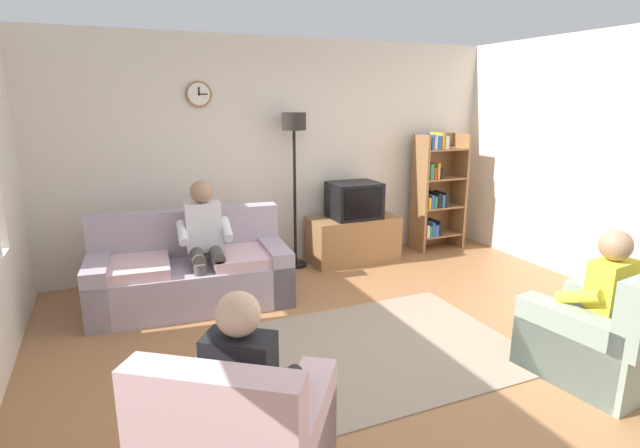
{
  "coord_description": "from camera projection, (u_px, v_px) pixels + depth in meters",
  "views": [
    {
      "loc": [
        -1.97,
        -3.08,
        2.0
      ],
      "look_at": [
        -0.14,
        1.18,
        0.82
      ],
      "focal_mm": 27.68,
      "sensor_mm": 36.0,
      "label": 1
    }
  ],
  "objects": [
    {
      "name": "ground_plane",
      "position": [
        393.0,
        353.0,
        3.99
      ],
      "size": [
        12.0,
        12.0,
        0.0
      ],
      "primitive_type": "plane",
      "color": "#9E6B42"
    },
    {
      "name": "back_wall_assembly",
      "position": [
        283.0,
        153.0,
        6.03
      ],
      "size": [
        6.2,
        0.17,
        2.7
      ],
      "color": "silver",
      "rests_on": "ground_plane"
    },
    {
      "name": "couch",
      "position": [
        191.0,
        273.0,
        4.92
      ],
      "size": [
        1.96,
        1.02,
        0.9
      ],
      "color": "#A899A8",
      "rests_on": "ground_plane"
    },
    {
      "name": "tv_stand",
      "position": [
        353.0,
        239.0,
        6.22
      ],
      "size": [
        1.1,
        0.56,
        0.57
      ],
      "color": "olive",
      "rests_on": "ground_plane"
    },
    {
      "name": "tv",
      "position": [
        354.0,
        200.0,
        6.08
      ],
      "size": [
        0.6,
        0.49,
        0.44
      ],
      "color": "black",
      "rests_on": "tv_stand"
    },
    {
      "name": "bookshelf",
      "position": [
        435.0,
        190.0,
        6.64
      ],
      "size": [
        0.68,
        0.36,
        1.58
      ],
      "color": "olive",
      "rests_on": "ground_plane"
    },
    {
      "name": "floor_lamp",
      "position": [
        294.0,
        147.0,
        5.74
      ],
      "size": [
        0.28,
        0.28,
        1.85
      ],
      "color": "black",
      "rests_on": "ground_plane"
    },
    {
      "name": "armchair_near_window",
      "position": [
        244.0,
        445.0,
        2.51
      ],
      "size": [
        1.16,
        1.18,
        0.9
      ],
      "color": "beige",
      "rests_on": "ground_plane"
    },
    {
      "name": "armchair_near_bookshelf",
      "position": [
        602.0,
        340.0,
        3.61
      ],
      "size": [
        0.92,
        0.99,
        0.9
      ],
      "color": "gray",
      "rests_on": "ground_plane"
    },
    {
      "name": "area_rug",
      "position": [
        379.0,
        348.0,
        4.06
      ],
      "size": [
        2.2,
        1.7,
        0.01
      ],
      "primitive_type": "cube",
      "color": "gray",
      "rests_on": "ground_plane"
    },
    {
      "name": "person_on_couch",
      "position": [
        205.0,
        237.0,
        4.78
      ],
      "size": [
        0.53,
        0.56,
        1.24
      ],
      "color": "silver",
      "rests_on": "ground_plane"
    },
    {
      "name": "person_in_left_armchair",
      "position": [
        247.0,
        380.0,
        2.52
      ],
      "size": [
        0.62,
        0.64,
        1.12
      ],
      "color": "black",
      "rests_on": "ground_plane"
    },
    {
      "name": "person_in_right_armchair",
      "position": [
        596.0,
        296.0,
        3.6
      ],
      "size": [
        0.55,
        0.57,
        1.12
      ],
      "color": "yellow",
      "rests_on": "ground_plane"
    }
  ]
}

